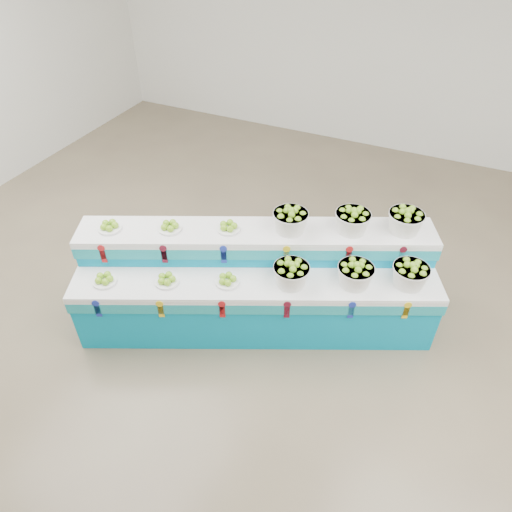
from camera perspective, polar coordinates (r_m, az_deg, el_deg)
name	(u,v)px	position (r m, az deg, el deg)	size (l,w,h in m)	color
ground	(264,355)	(4.77, 1.02, -12.02)	(10.00, 10.00, 0.00)	brown
back_wall	(402,22)	(7.98, 17.52, 25.70)	(10.00, 10.00, 0.00)	silver
display_stand	(256,283)	(4.73, 0.00, -3.34)	(3.57, 0.92, 1.02)	#038DBA
plate_lower_left	(104,279)	(4.63, -18.16, -2.66)	(0.23, 0.23, 0.09)	white
plate_lower_mid	(166,279)	(4.48, -10.95, -2.78)	(0.23, 0.23, 0.09)	white
plate_lower_right	(227,279)	(4.41, -3.57, -2.87)	(0.23, 0.23, 0.09)	white
basket_lower_left	(291,274)	(4.35, 4.36, -2.17)	(0.34, 0.34, 0.24)	silver
basket_lower_mid	(355,274)	(4.44, 12.11, -2.17)	(0.34, 0.34, 0.24)	silver
basket_lower_right	(410,274)	(4.57, 18.42, -2.14)	(0.34, 0.34, 0.24)	silver
plate_upper_left	(109,226)	(4.77, -17.58, 3.58)	(0.23, 0.23, 0.09)	white
plate_upper_mid	(170,226)	(4.63, -10.57, 3.66)	(0.23, 0.23, 0.09)	white
plate_upper_right	(228,226)	(4.55, -3.42, 3.69)	(0.23, 0.23, 0.09)	white
basket_upper_left	(290,220)	(4.51, 4.26, 4.43)	(0.34, 0.34, 0.24)	silver
basket_upper_mid	(352,220)	(4.59, 11.77, 4.32)	(0.34, 0.34, 0.24)	silver
basket_upper_right	(406,221)	(4.72, 17.90, 4.17)	(0.34, 0.34, 0.24)	silver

